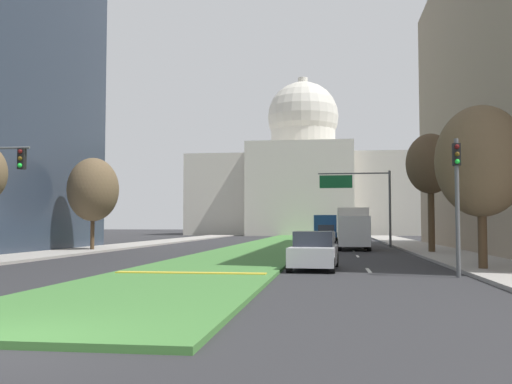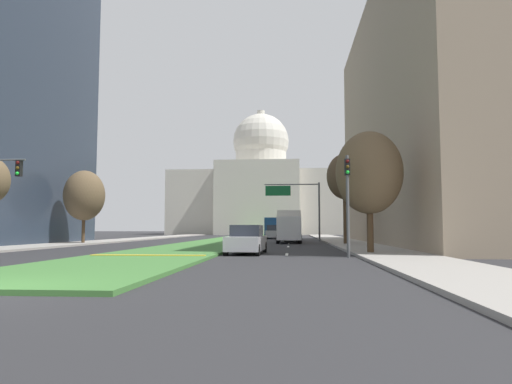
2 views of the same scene
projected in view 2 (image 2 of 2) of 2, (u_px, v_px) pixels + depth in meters
The scene contains 20 objects.
ground_plane at pixel (236, 240), 58.17m from camera, with size 260.00×260.00×0.00m, color #2B2B2D.
grass_median at pixel (231, 240), 53.38m from camera, with size 6.36×86.76×0.14m, color #427A38.
median_curb_nose at pixel (148, 255), 22.63m from camera, with size 5.72×0.50×0.04m, color gold.
lane_dashes_right at pixel (290, 239), 59.49m from camera, with size 0.16×61.42×0.01m.
sidewalk_left at pixel (111, 241), 49.55m from camera, with size 4.00×86.76×0.15m, color #9E9991.
sidewalk_right at pixel (343, 242), 47.63m from camera, with size 4.00×86.76×0.15m, color #9E9991.
midrise_block_right at pixel (469, 117), 42.04m from camera, with size 17.99×39.59×23.30m, color tan.
capitol_building at pixel (261, 193), 105.98m from camera, with size 39.74×25.12×29.09m.
traffic_light_near_right at pixel (348, 192), 23.23m from camera, with size 0.28×0.35×5.20m.
overhead_guide_sign at pixel (298, 199), 50.61m from camera, with size 6.14×0.20×6.50m.
street_tree_right_near at pixel (369, 173), 25.88m from camera, with size 3.75×3.75×6.97m.
street_tree_left_mid at pixel (84, 196), 41.95m from camera, with size 3.67×3.67×6.75m.
street_tree_right_mid at pixel (345, 177), 40.13m from camera, with size 3.22×3.22×8.01m.
sedan_lead_stopped at pixel (247, 240), 26.46m from camera, with size 2.16×4.56×1.67m.
sedan_midblock at pixel (292, 234), 51.43m from camera, with size 2.18×4.53×1.82m.
sedan_distant at pixel (273, 232), 61.69m from camera, with size 1.96×4.24×1.86m.
sedan_far_horizon at pixel (292, 232), 78.91m from camera, with size 1.87×4.37×1.65m.
sedan_very_far at pixel (290, 231), 93.31m from camera, with size 1.87×4.31×1.69m.
box_truck_delivery at pixel (289, 226), 45.46m from camera, with size 2.40×6.40×3.20m.
city_bus at pixel (275, 226), 70.09m from camera, with size 2.62×11.00×2.95m.
Camera 2 is at (7.09, -9.89, 1.52)m, focal length 32.16 mm.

